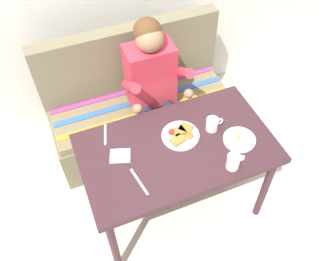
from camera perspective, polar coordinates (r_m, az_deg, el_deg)
name	(u,v)px	position (r m, az deg, el deg)	size (l,w,h in m)	color
ground_plane	(175,205)	(2.85, 1.17, -11.59)	(8.00, 8.00, 0.00)	beige
table	(177,155)	(2.30, 1.43, -3.80)	(1.20, 0.70, 0.73)	#391F24
couch	(140,109)	(3.01, -4.47, 3.44)	(1.44, 0.56, 1.00)	#6C644A
person	(154,83)	(2.62, -2.27, 7.54)	(0.45, 0.61, 1.21)	#BF2F3E
plate_breakfast	(180,135)	(2.27, 1.97, -0.70)	(0.24, 0.24, 0.05)	white
plate_eggs	(239,139)	(2.30, 11.17, -1.38)	(0.20, 0.20, 0.04)	white
coffee_mug	(234,161)	(2.14, 10.31, -4.80)	(0.12, 0.08, 0.10)	white
coffee_mug_second	(213,124)	(2.31, 7.04, 1.04)	(0.12, 0.08, 0.09)	white
napkin	(120,156)	(2.21, -7.55, -3.97)	(0.12, 0.11, 0.01)	silver
fork	(105,134)	(2.33, -9.85, -0.62)	(0.01, 0.17, 0.01)	silver
knife	(139,182)	(2.09, -4.57, -8.02)	(0.01, 0.20, 0.01)	silver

